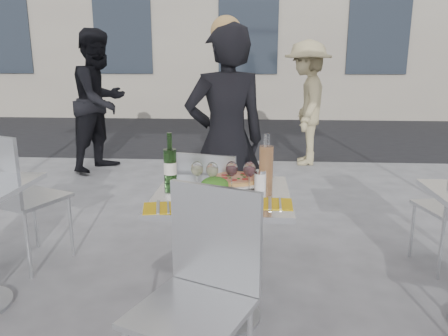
# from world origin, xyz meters

# --- Properties ---
(ground) EXTENTS (80.00, 80.00, 0.00)m
(ground) POSITION_xyz_m (0.00, 0.00, 0.00)
(ground) COLOR slate
(street_asphalt) EXTENTS (24.00, 5.00, 0.00)m
(street_asphalt) POSITION_xyz_m (0.00, 6.50, 0.00)
(street_asphalt) COLOR black
(street_asphalt) RESTS_ON ground
(main_table) EXTENTS (0.72, 0.72, 0.75)m
(main_table) POSITION_xyz_m (0.00, 0.00, 0.54)
(main_table) COLOR #B7BABF
(main_table) RESTS_ON ground
(chair_far) EXTENTS (0.47, 0.48, 0.87)m
(chair_far) POSITION_xyz_m (-0.11, 0.49, 0.52)
(chair_far) COLOR silver
(chair_far) RESTS_ON ground
(chair_near) EXTENTS (0.56, 0.57, 0.94)m
(chair_near) POSITION_xyz_m (-0.04, -0.61, 0.55)
(chair_near) COLOR silver
(chair_near) RESTS_ON ground
(side_chair_lfar) EXTENTS (0.58, 0.59, 0.97)m
(side_chair_lfar) POSITION_xyz_m (-1.47, 0.53, 0.58)
(side_chair_lfar) COLOR silver
(side_chair_lfar) RESTS_ON ground
(woman_diner) EXTENTS (0.72, 0.59, 1.70)m
(woman_diner) POSITION_xyz_m (-0.04, 0.96, 0.85)
(woman_diner) COLOR black
(woman_diner) RESTS_ON ground
(pedestrian_a) EXTENTS (0.97, 1.08, 1.83)m
(pedestrian_a) POSITION_xyz_m (-1.85, 3.39, 0.91)
(pedestrian_a) COLOR black
(pedestrian_a) RESTS_ON ground
(pedestrian_b) EXTENTS (0.71, 1.14, 1.70)m
(pedestrian_b) POSITION_xyz_m (0.88, 3.90, 0.85)
(pedestrian_b) COLOR tan
(pedestrian_b) RESTS_ON ground
(pizza_near) EXTENTS (0.30, 0.30, 0.02)m
(pizza_near) POSITION_xyz_m (0.07, -0.20, 0.76)
(pizza_near) COLOR tan
(pizza_near) RESTS_ON main_table
(pizza_far) EXTENTS (0.32, 0.32, 0.03)m
(pizza_far) POSITION_xyz_m (0.07, 0.22, 0.77)
(pizza_far) COLOR white
(pizza_far) RESTS_ON main_table
(salad_plate) EXTENTS (0.22, 0.22, 0.09)m
(salad_plate) POSITION_xyz_m (-0.04, 0.00, 0.79)
(salad_plate) COLOR white
(salad_plate) RESTS_ON main_table
(wine_bottle) EXTENTS (0.07, 0.08, 0.29)m
(wine_bottle) POSITION_xyz_m (-0.31, 0.17, 0.86)
(wine_bottle) COLOR #23491B
(wine_bottle) RESTS_ON main_table
(carafe) EXTENTS (0.08, 0.08, 0.29)m
(carafe) POSITION_xyz_m (0.24, 0.20, 0.87)
(carafe) COLOR tan
(carafe) RESTS_ON main_table
(sugar_shaker) EXTENTS (0.06, 0.06, 0.11)m
(sugar_shaker) POSITION_xyz_m (0.20, 0.08, 0.80)
(sugar_shaker) COLOR white
(sugar_shaker) RESTS_ON main_table
(wineglass_white_a) EXTENTS (0.07, 0.07, 0.16)m
(wineglass_white_a) POSITION_xyz_m (-0.14, 0.07, 0.86)
(wineglass_white_a) COLOR white
(wineglass_white_a) RESTS_ON main_table
(wineglass_white_b) EXTENTS (0.07, 0.07, 0.16)m
(wineglass_white_b) POSITION_xyz_m (-0.06, 0.05, 0.86)
(wineglass_white_b) COLOR white
(wineglass_white_b) RESTS_ON main_table
(wineglass_red_a) EXTENTS (0.07, 0.07, 0.16)m
(wineglass_red_a) POSITION_xyz_m (0.05, 0.08, 0.86)
(wineglass_red_a) COLOR white
(wineglass_red_a) RESTS_ON main_table
(wineglass_red_b) EXTENTS (0.07, 0.07, 0.16)m
(wineglass_red_b) POSITION_xyz_m (0.14, 0.07, 0.86)
(wineglass_red_b) COLOR white
(wineglass_red_b) RESTS_ON main_table
(napkin_left) EXTENTS (0.21, 0.21, 0.01)m
(napkin_left) POSITION_xyz_m (-0.27, -0.27, 0.75)
(napkin_left) COLOR yellow
(napkin_left) RESTS_ON main_table
(napkin_right) EXTENTS (0.19, 0.20, 0.01)m
(napkin_right) POSITION_xyz_m (0.27, -0.17, 0.75)
(napkin_right) COLOR yellow
(napkin_right) RESTS_ON main_table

